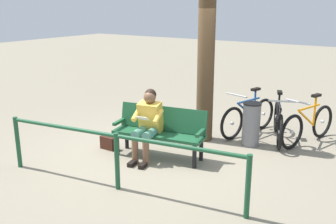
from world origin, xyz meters
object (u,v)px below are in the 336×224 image
object	(u,v)px
bicycle_orange	(278,122)
bench	(160,128)
person_reading	(148,121)
handbag	(108,143)
litter_bin	(251,124)
bicycle_silver	(308,125)
bicycle_purple	(248,117)
tree_trunk	(206,40)

from	to	relation	value
bicycle_orange	bench	bearing A→B (deg)	-58.08
person_reading	handbag	distance (m)	1.02
litter_bin	bicycle_silver	xyz separation A→B (m)	(-0.86, -0.69, -0.05)
bench	handbag	size ratio (longest dim) A/B	5.53
handbag	litter_bin	size ratio (longest dim) A/B	0.36
bicycle_orange	bicycle_purple	bearing A→B (deg)	-112.38
bench	litter_bin	size ratio (longest dim) A/B	2.01
tree_trunk	bicycle_orange	size ratio (longest dim) A/B	2.45
handbag	bicycle_purple	size ratio (longest dim) A/B	0.18
bench	bicycle_orange	world-z (taller)	bicycle_orange
handbag	litter_bin	distance (m)	2.67
person_reading	litter_bin	size ratio (longest dim) A/B	1.46
bicycle_silver	bicycle_orange	size ratio (longest dim) A/B	1.02
person_reading	bicycle_orange	world-z (taller)	person_reading
handbag	bicycle_orange	bearing A→B (deg)	-137.93
tree_trunk	bicycle_silver	bearing A→B (deg)	-152.98
litter_bin	bicycle_purple	world-z (taller)	bicycle_purple
bicycle_silver	bench	bearing A→B (deg)	-25.32
bicycle_silver	bicycle_orange	xyz separation A→B (m)	(0.53, 0.13, 0.00)
tree_trunk	bicycle_purple	xyz separation A→B (m)	(-0.60, -0.77, -1.58)
handbag	bicycle_purple	xyz separation A→B (m)	(-1.82, -2.21, 0.24)
bicycle_orange	person_reading	bearing A→B (deg)	-57.79
litter_bin	bicycle_orange	world-z (taller)	bicycle_orange
bicycle_orange	bicycle_purple	distance (m)	0.61
bench	bicycle_purple	world-z (taller)	bicycle_purple
handbag	bicycle_orange	world-z (taller)	bicycle_orange
bench	bicycle_purple	size ratio (longest dim) A/B	1.02
person_reading	handbag	size ratio (longest dim) A/B	4.00
bicycle_orange	bicycle_silver	bearing A→B (deg)	82.43
handbag	tree_trunk	bearing A→B (deg)	-130.28
bench	bicycle_silver	xyz separation A→B (m)	(-1.98, -2.07, -0.15)
person_reading	tree_trunk	xyz separation A→B (m)	(-0.36, -1.37, 1.28)
bicycle_silver	bicycle_orange	bearing A→B (deg)	-57.84
bicycle_purple	handbag	bearing A→B (deg)	-23.47
person_reading	handbag	world-z (taller)	person_reading
tree_trunk	bicycle_purple	world-z (taller)	tree_trunk
handbag	person_reading	bearing A→B (deg)	-175.56
bench	bicycle_orange	bearing A→B (deg)	-136.79
person_reading	bicycle_silver	bearing A→B (deg)	-143.01
handbag	bicycle_silver	xyz separation A→B (m)	(-2.96, -2.32, 0.24)
bench	handbag	bearing A→B (deg)	4.57
tree_trunk	litter_bin	bearing A→B (deg)	-167.42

